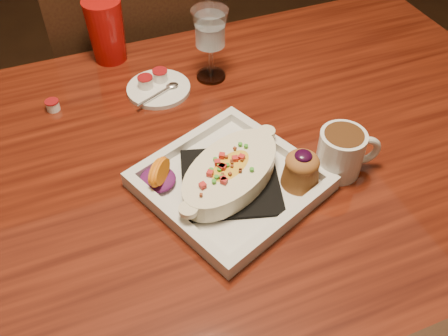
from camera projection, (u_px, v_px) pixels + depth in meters
name	position (u px, v px, depth m)	size (l,w,h in m)	color
table	(200.00, 194.00, 1.01)	(1.50, 0.90, 0.75)	maroon
chair_far	(131.00, 82.00, 1.53)	(0.42, 0.42, 0.93)	black
plate	(236.00, 176.00, 0.87)	(0.36, 0.36, 0.08)	silver
coffee_mug	(342.00, 151.00, 0.89)	(0.12, 0.08, 0.09)	silver
goblet	(210.00, 32.00, 1.05)	(0.08, 0.08, 0.16)	silver
saucer	(157.00, 87.00, 1.09)	(0.14, 0.14, 0.09)	silver
creamer_loose	(53.00, 105.00, 1.04)	(0.03, 0.03, 0.02)	white
red_tumbler	(106.00, 31.00, 1.13)	(0.09, 0.09, 0.15)	#A50E0B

